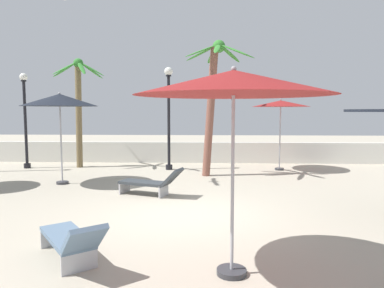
{
  "coord_description": "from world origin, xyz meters",
  "views": [
    {
      "loc": [
        0.48,
        -8.01,
        2.42
      ],
      "look_at": [
        0.0,
        3.01,
        1.4
      ],
      "focal_mm": 33.12,
      "sensor_mm": 36.0,
      "label": 1
    }
  ],
  "objects_px": {
    "palm_tree_0": "(79,99)",
    "palm_tree_1": "(213,90)",
    "patio_umbrella_2": "(234,84)",
    "lounge_chair_1": "(71,239)",
    "lamp_post_2": "(169,110)",
    "patio_umbrella_3": "(281,104)",
    "lamp_post_1": "(25,115)",
    "lounge_chair_2": "(151,182)",
    "patio_umbrella_0": "(60,101)"
  },
  "relations": [
    {
      "from": "palm_tree_0",
      "to": "palm_tree_1",
      "type": "height_order",
      "value": "palm_tree_1"
    },
    {
      "from": "palm_tree_1",
      "to": "patio_umbrella_2",
      "type": "bearing_deg",
      "value": -88.9
    },
    {
      "from": "lounge_chair_1",
      "to": "palm_tree_0",
      "type": "bearing_deg",
      "value": 109.13
    },
    {
      "from": "palm_tree_0",
      "to": "lamp_post_2",
      "type": "relative_size",
      "value": 1.1
    },
    {
      "from": "patio_umbrella_3",
      "to": "palm_tree_1",
      "type": "distance_m",
      "value": 3.15
    },
    {
      "from": "lamp_post_2",
      "to": "palm_tree_0",
      "type": "bearing_deg",
      "value": 173.44
    },
    {
      "from": "palm_tree_0",
      "to": "lamp_post_2",
      "type": "distance_m",
      "value": 3.96
    },
    {
      "from": "palm_tree_1",
      "to": "lamp_post_1",
      "type": "bearing_deg",
      "value": 169.45
    },
    {
      "from": "patio_umbrella_2",
      "to": "palm_tree_1",
      "type": "height_order",
      "value": "palm_tree_1"
    },
    {
      "from": "lamp_post_1",
      "to": "lounge_chair_2",
      "type": "xyz_separation_m",
      "value": [
        6.09,
        -4.69,
        -1.88
      ]
    },
    {
      "from": "patio_umbrella_0",
      "to": "lounge_chair_1",
      "type": "xyz_separation_m",
      "value": [
        2.68,
        -6.09,
        -2.38
      ]
    },
    {
      "from": "patio_umbrella_0",
      "to": "palm_tree_0",
      "type": "height_order",
      "value": "palm_tree_0"
    },
    {
      "from": "patio_umbrella_3",
      "to": "lamp_post_1",
      "type": "relative_size",
      "value": 0.73
    },
    {
      "from": "patio_umbrella_3",
      "to": "lounge_chair_2",
      "type": "relative_size",
      "value": 1.49
    },
    {
      "from": "patio_umbrella_2",
      "to": "patio_umbrella_3",
      "type": "relative_size",
      "value": 1.04
    },
    {
      "from": "patio_umbrella_3",
      "to": "lounge_chair_2",
      "type": "bearing_deg",
      "value": -134.7
    },
    {
      "from": "palm_tree_1",
      "to": "lounge_chair_2",
      "type": "bearing_deg",
      "value": -119.56
    },
    {
      "from": "patio_umbrella_3",
      "to": "lounge_chair_1",
      "type": "distance_m",
      "value": 10.83
    },
    {
      "from": "patio_umbrella_0",
      "to": "lamp_post_2",
      "type": "xyz_separation_m",
      "value": [
        3.25,
        3.07,
        -0.29
      ]
    },
    {
      "from": "patio_umbrella_2",
      "to": "lounge_chair_2",
      "type": "bearing_deg",
      "value": 112.05
    },
    {
      "from": "lamp_post_1",
      "to": "lounge_chair_2",
      "type": "height_order",
      "value": "lamp_post_1"
    },
    {
      "from": "patio_umbrella_3",
      "to": "patio_umbrella_2",
      "type": "bearing_deg",
      "value": -105.33
    },
    {
      "from": "patio_umbrella_0",
      "to": "patio_umbrella_2",
      "type": "bearing_deg",
      "value": -50.78
    },
    {
      "from": "palm_tree_0",
      "to": "lamp_post_1",
      "type": "distance_m",
      "value": 2.33
    },
    {
      "from": "palm_tree_0",
      "to": "lounge_chair_1",
      "type": "xyz_separation_m",
      "value": [
        3.33,
        -9.61,
        -2.56
      ]
    },
    {
      "from": "patio_umbrella_2",
      "to": "palm_tree_1",
      "type": "relative_size",
      "value": 0.61
    },
    {
      "from": "palm_tree_0",
      "to": "patio_umbrella_3",
      "type": "bearing_deg",
      "value": -2.48
    },
    {
      "from": "lamp_post_1",
      "to": "lamp_post_2",
      "type": "height_order",
      "value": "lamp_post_2"
    },
    {
      "from": "patio_umbrella_2",
      "to": "lamp_post_1",
      "type": "bearing_deg",
      "value": 130.1
    },
    {
      "from": "patio_umbrella_0",
      "to": "palm_tree_1",
      "type": "distance_m",
      "value": 5.36
    },
    {
      "from": "patio_umbrella_0",
      "to": "lamp_post_1",
      "type": "height_order",
      "value": "lamp_post_1"
    },
    {
      "from": "patio_umbrella_3",
      "to": "palm_tree_0",
      "type": "relative_size",
      "value": 0.63
    },
    {
      "from": "patio_umbrella_2",
      "to": "lamp_post_1",
      "type": "relative_size",
      "value": 0.76
    },
    {
      "from": "patio_umbrella_2",
      "to": "lounge_chair_1",
      "type": "height_order",
      "value": "patio_umbrella_2"
    },
    {
      "from": "palm_tree_0",
      "to": "lounge_chair_2",
      "type": "relative_size",
      "value": 2.37
    },
    {
      "from": "lamp_post_1",
      "to": "lounge_chair_1",
      "type": "height_order",
      "value": "lamp_post_1"
    },
    {
      "from": "palm_tree_0",
      "to": "patio_umbrella_0",
      "type": "bearing_deg",
      "value": -79.49
    },
    {
      "from": "patio_umbrella_3",
      "to": "lamp_post_1",
      "type": "bearing_deg",
      "value": 179.75
    },
    {
      "from": "patio_umbrella_0",
      "to": "lamp_post_1",
      "type": "relative_size",
      "value": 0.76
    },
    {
      "from": "patio_umbrella_2",
      "to": "patio_umbrella_3",
      "type": "bearing_deg",
      "value": 74.67
    },
    {
      "from": "lounge_chair_2",
      "to": "lamp_post_1",
      "type": "bearing_deg",
      "value": 142.38
    },
    {
      "from": "patio_umbrella_2",
      "to": "palm_tree_0",
      "type": "distance_m",
      "value": 11.51
    },
    {
      "from": "lounge_chair_1",
      "to": "lamp_post_1",
      "type": "bearing_deg",
      "value": 120.81
    },
    {
      "from": "palm_tree_0",
      "to": "palm_tree_1",
      "type": "distance_m",
      "value": 5.99
    },
    {
      "from": "patio_umbrella_3",
      "to": "lounge_chair_1",
      "type": "relative_size",
      "value": 1.6
    },
    {
      "from": "palm_tree_1",
      "to": "patio_umbrella_0",
      "type": "bearing_deg",
      "value": -161.17
    },
    {
      "from": "lounge_chair_1",
      "to": "patio_umbrella_2",
      "type": "bearing_deg",
      "value": -6.72
    },
    {
      "from": "lamp_post_1",
      "to": "lounge_chair_1",
      "type": "xyz_separation_m",
      "value": [
        5.54,
        -9.29,
        -1.88
      ]
    },
    {
      "from": "patio_umbrella_2",
      "to": "lamp_post_2",
      "type": "distance_m",
      "value": 9.66
    },
    {
      "from": "patio_umbrella_2",
      "to": "lounge_chair_2",
      "type": "height_order",
      "value": "patio_umbrella_2"
    }
  ]
}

